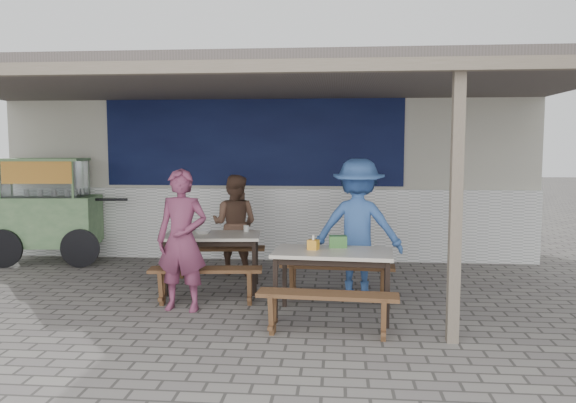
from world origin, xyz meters
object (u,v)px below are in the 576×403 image
(bench_left_wall, at_px, (218,255))
(patron_street_side, at_px, (182,240))
(bench_right_street, at_px, (327,304))
(bench_right_wall, at_px, (337,274))
(table_left, at_px, (212,240))
(condiment_jar, at_px, (246,228))
(patron_wall_side, at_px, (235,224))
(patron_right_table, at_px, (358,227))
(table_right, at_px, (333,258))
(bench_left_street, at_px, (206,278))
(tissue_box, at_px, (313,245))
(vendor_cart, at_px, (49,206))
(donation_box, at_px, (338,242))
(condiment_bowl, at_px, (203,232))

(bench_left_wall, relative_size, patron_street_side, 0.83)
(bench_right_street, relative_size, bench_right_wall, 1.00)
(table_left, relative_size, bench_left_wall, 0.96)
(bench_right_street, distance_m, condiment_jar, 2.36)
(patron_wall_side, distance_m, condiment_jar, 0.80)
(bench_left_wall, height_order, patron_right_table, patron_right_table)
(table_right, height_order, bench_right_street, table_right)
(bench_right_street, distance_m, patron_right_table, 1.78)
(bench_right_street, bearing_deg, condiment_jar, 123.61)
(bench_left_street, bearing_deg, tissue_box, -18.61)
(bench_right_wall, bearing_deg, patron_right_table, 51.31)
(patron_wall_side, bearing_deg, table_left, 94.42)
(vendor_cart, bearing_deg, tissue_box, -35.86)
(bench_right_wall, xyz_separation_m, donation_box, (0.01, -0.46, 0.48))
(table_left, height_order, condiment_bowl, condiment_bowl)
(bench_right_wall, height_order, patron_right_table, patron_right_table)
(tissue_box, bearing_deg, donation_box, 31.60)
(donation_box, relative_size, condiment_jar, 2.40)
(bench_left_street, distance_m, patron_street_side, 0.58)
(table_right, bearing_deg, vendor_cart, 155.19)
(tissue_box, bearing_deg, condiment_bowl, 145.52)
(patron_wall_side, distance_m, donation_box, 2.41)
(bench_left_street, xyz_separation_m, vendor_cart, (-3.13, 2.22, 0.60))
(vendor_cart, bearing_deg, patron_street_side, -46.39)
(vendor_cart, distance_m, donation_box, 5.26)
(patron_wall_side, bearing_deg, vendor_cart, 1.79)
(bench_right_street, xyz_separation_m, patron_right_table, (0.36, 1.65, 0.54))
(condiment_jar, bearing_deg, bench_left_street, -108.74)
(bench_right_street, bearing_deg, bench_left_wall, 127.82)
(bench_left_street, bearing_deg, patron_right_table, 12.72)
(bench_left_wall, relative_size, condiment_jar, 16.38)
(bench_left_street, height_order, condiment_jar, condiment_jar)
(table_left, xyz_separation_m, bench_right_street, (1.56, -1.73, -0.33))
(table_left, bearing_deg, patron_street_side, -104.93)
(bench_left_street, bearing_deg, table_left, 90.00)
(bench_right_wall, xyz_separation_m, condiment_bowl, (-1.78, 0.41, 0.44))
(patron_right_table, bearing_deg, bench_left_street, 26.79)
(condiment_jar, bearing_deg, table_right, -48.10)
(table_left, height_order, vendor_cart, vendor_cart)
(bench_right_wall, bearing_deg, condiment_bowl, 171.14)
(vendor_cart, bearing_deg, table_left, -32.77)
(bench_left_wall, height_order, donation_box, donation_box)
(bench_right_street, height_order, condiment_bowl, condiment_bowl)
(bench_left_street, bearing_deg, table_right, -18.73)
(bench_right_wall, relative_size, condiment_bowl, 6.49)
(table_right, xyz_separation_m, patron_wall_side, (-1.49, 2.07, 0.07))
(table_right, relative_size, vendor_cart, 0.64)
(vendor_cart, bearing_deg, condiment_bowl, -33.07)
(bench_left_street, height_order, patron_street_side, patron_street_side)
(vendor_cart, distance_m, condiment_bowl, 3.28)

